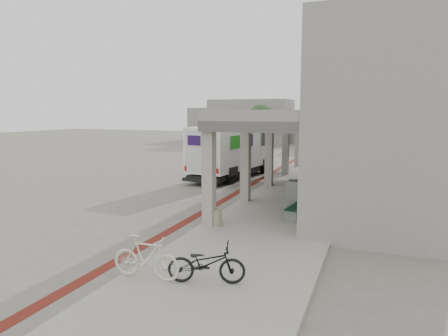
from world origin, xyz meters
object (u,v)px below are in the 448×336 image
at_px(bench, 298,208).
at_px(bicycle_cream, 146,257).
at_px(utility_cabinet, 294,194).
at_px(fedex_truck, 232,150).
at_px(bicycle_black, 206,263).

bearing_deg(bench, bicycle_cream, -102.17).
xyz_separation_m(bench, utility_cabinet, (-0.44, 1.46, 0.22)).
bearing_deg(bicycle_cream, fedex_truck, 10.44).
bearing_deg(fedex_truck, utility_cabinet, -44.01).
distance_m(utility_cabinet, bicycle_black, 7.94).
height_order(bench, bicycle_black, bicycle_black).
bearing_deg(fedex_truck, bicycle_black, -63.51).
xyz_separation_m(utility_cabinet, bicycle_cream, (-1.80, -8.22, -0.04)).
distance_m(fedex_truck, bench, 9.92).
bearing_deg(bicycle_black, fedex_truck, 0.88).
bearing_deg(utility_cabinet, bench, -68.22).
relative_size(bench, utility_cabinet, 1.81).
bearing_deg(bicycle_cream, utility_cabinet, -14.37).
relative_size(fedex_truck, bicycle_black, 4.31).
bearing_deg(bench, fedex_truck, 130.33).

